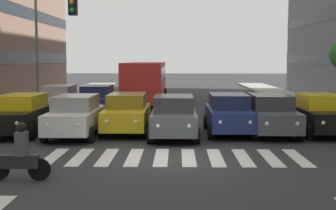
{
  "coord_description": "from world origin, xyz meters",
  "views": [
    {
      "loc": [
        -0.05,
        15.02,
        3.24
      ],
      "look_at": [
        0.36,
        -6.78,
        1.07
      ],
      "focal_mm": 49.37,
      "sensor_mm": 36.0,
      "label": 1
    }
  ],
  "objects_px": {
    "bus_behind_traffic": "(146,79)",
    "car_row2_0": "(97,100)",
    "car_5": "(75,116)",
    "car_row2_1": "(58,100)",
    "street_lamp_right": "(42,33)",
    "car_0": "(320,114)",
    "car_2": "(229,113)",
    "car_4": "(127,113)",
    "car_6": "(21,114)",
    "motorcycle_with_rider": "(20,157)",
    "car_1": "(270,114)",
    "car_3": "(174,116)"
  },
  "relations": [
    {
      "from": "bus_behind_traffic",
      "to": "car_row2_0",
      "type": "bearing_deg",
      "value": 67.26
    },
    {
      "from": "car_5",
      "to": "car_row2_1",
      "type": "xyz_separation_m",
      "value": [
        2.6,
        -7.34,
        0.0
      ]
    },
    {
      "from": "street_lamp_right",
      "to": "car_0",
      "type": "bearing_deg",
      "value": 149.65
    },
    {
      "from": "car_2",
      "to": "car_4",
      "type": "relative_size",
      "value": 1.0
    },
    {
      "from": "car_0",
      "to": "car_row2_1",
      "type": "relative_size",
      "value": 1.0
    },
    {
      "from": "car_2",
      "to": "car_row2_1",
      "type": "distance_m",
      "value": 11.17
    },
    {
      "from": "car_6",
      "to": "motorcycle_with_rider",
      "type": "relative_size",
      "value": 2.61
    },
    {
      "from": "car_row2_0",
      "to": "car_row2_1",
      "type": "relative_size",
      "value": 1.0
    },
    {
      "from": "car_1",
      "to": "car_row2_0",
      "type": "bearing_deg",
      "value": -38.53
    },
    {
      "from": "car_row2_1",
      "to": "street_lamp_right",
      "type": "relative_size",
      "value": 0.56
    },
    {
      "from": "car_row2_1",
      "to": "car_5",
      "type": "bearing_deg",
      "value": 109.5
    },
    {
      "from": "car_5",
      "to": "car_6",
      "type": "bearing_deg",
      "value": -11.69
    },
    {
      "from": "car_0",
      "to": "car_5",
      "type": "distance_m",
      "value": 10.49
    },
    {
      "from": "car_5",
      "to": "street_lamp_right",
      "type": "distance_m",
      "value": 10.91
    },
    {
      "from": "car_0",
      "to": "car_6",
      "type": "xyz_separation_m",
      "value": [
        12.9,
        0.33,
        0.0
      ]
    },
    {
      "from": "street_lamp_right",
      "to": "car_4",
      "type": "bearing_deg",
      "value": 126.36
    },
    {
      "from": "car_4",
      "to": "car_6",
      "type": "relative_size",
      "value": 1.0
    },
    {
      "from": "car_3",
      "to": "bus_behind_traffic",
      "type": "height_order",
      "value": "bus_behind_traffic"
    },
    {
      "from": "car_5",
      "to": "car_6",
      "type": "relative_size",
      "value": 1.0
    },
    {
      "from": "car_5",
      "to": "car_2",
      "type": "bearing_deg",
      "value": -172.23
    },
    {
      "from": "car_6",
      "to": "car_1",
      "type": "bearing_deg",
      "value": -179.58
    },
    {
      "from": "car_3",
      "to": "car_row2_0",
      "type": "distance_m",
      "value": 8.82
    },
    {
      "from": "car_2",
      "to": "bus_behind_traffic",
      "type": "xyz_separation_m",
      "value": [
        4.45,
        -12.41,
        0.97
      ]
    },
    {
      "from": "car_0",
      "to": "car_3",
      "type": "bearing_deg",
      "value": 8.59
    },
    {
      "from": "car_row2_0",
      "to": "bus_behind_traffic",
      "type": "height_order",
      "value": "bus_behind_traffic"
    },
    {
      "from": "bus_behind_traffic",
      "to": "car_5",
      "type": "bearing_deg",
      "value": 81.2
    },
    {
      "from": "motorcycle_with_rider",
      "to": "car_row2_1",
      "type": "bearing_deg",
      "value": -79.58
    },
    {
      "from": "car_6",
      "to": "car_5",
      "type": "bearing_deg",
      "value": 168.31
    },
    {
      "from": "car_4",
      "to": "car_row2_1",
      "type": "height_order",
      "value": "same"
    },
    {
      "from": "car_0",
      "to": "car_row2_0",
      "type": "distance_m",
      "value": 12.71
    },
    {
      "from": "car_row2_1",
      "to": "motorcycle_with_rider",
      "type": "height_order",
      "value": "car_row2_1"
    },
    {
      "from": "car_2",
      "to": "car_3",
      "type": "relative_size",
      "value": 1.0
    },
    {
      "from": "car_6",
      "to": "street_lamp_right",
      "type": "xyz_separation_m",
      "value": [
        1.59,
        -8.82,
        3.97
      ]
    },
    {
      "from": "car_row2_1",
      "to": "motorcycle_with_rider",
      "type": "bearing_deg",
      "value": 100.42
    },
    {
      "from": "bus_behind_traffic",
      "to": "motorcycle_with_rider",
      "type": "bearing_deg",
      "value": 84.37
    },
    {
      "from": "car_4",
      "to": "motorcycle_with_rider",
      "type": "distance_m",
      "value": 8.37
    },
    {
      "from": "car_0",
      "to": "car_1",
      "type": "xyz_separation_m",
      "value": [
        2.21,
        0.25,
        0.0
      ]
    },
    {
      "from": "car_0",
      "to": "car_2",
      "type": "xyz_separation_m",
      "value": [
        3.94,
        -0.05,
        0.0
      ]
    },
    {
      "from": "car_row2_0",
      "to": "bus_behind_traffic",
      "type": "bearing_deg",
      "value": -112.74
    },
    {
      "from": "car_2",
      "to": "car_6",
      "type": "bearing_deg",
      "value": 2.44
    },
    {
      "from": "car_1",
      "to": "car_row2_0",
      "type": "xyz_separation_m",
      "value": [
        8.64,
        -6.88,
        0.0
      ]
    },
    {
      "from": "car_5",
      "to": "motorcycle_with_rider",
      "type": "height_order",
      "value": "car_5"
    },
    {
      "from": "car_0",
      "to": "car_3",
      "type": "distance_m",
      "value": 6.41
    },
    {
      "from": "car_1",
      "to": "car_row2_1",
      "type": "bearing_deg",
      "value": -31.92
    },
    {
      "from": "car_1",
      "to": "car_3",
      "type": "relative_size",
      "value": 1.0
    },
    {
      "from": "car_5",
      "to": "motorcycle_with_rider",
      "type": "relative_size",
      "value": 2.61
    },
    {
      "from": "car_5",
      "to": "car_row2_0",
      "type": "relative_size",
      "value": 1.0
    },
    {
      "from": "car_6",
      "to": "bus_behind_traffic",
      "type": "bearing_deg",
      "value": -109.41
    },
    {
      "from": "car_0",
      "to": "car_2",
      "type": "relative_size",
      "value": 1.0
    },
    {
      "from": "car_row2_1",
      "to": "bus_behind_traffic",
      "type": "bearing_deg",
      "value": -128.04
    }
  ]
}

